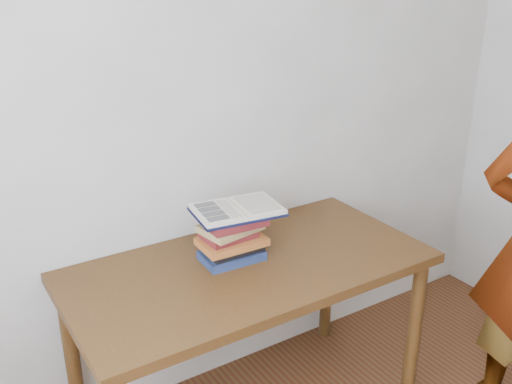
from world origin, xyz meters
TOP-DOWN VIEW (x-y plane):
  - desk at (-0.01, 1.38)m, footprint 1.45×0.72m
  - book_stack at (-0.05, 1.45)m, footprint 0.27×0.20m
  - open_book at (-0.01, 1.48)m, footprint 0.37×0.28m

SIDE VIEW (x-z plane):
  - desk at x=-0.01m, z-range 0.29..1.07m
  - book_stack at x=-0.05m, z-range 0.78..0.96m
  - open_book at x=-0.01m, z-range 0.96..0.98m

